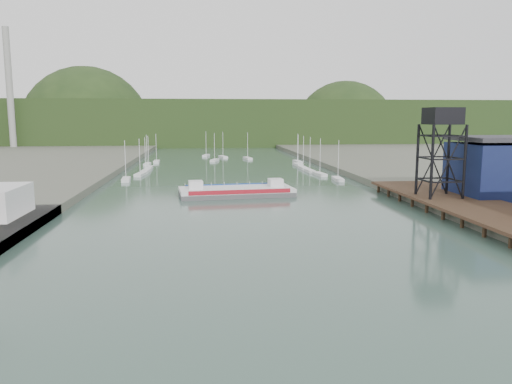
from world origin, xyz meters
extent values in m
cube|color=black|center=(37.00, 45.00, 1.90)|extent=(14.00, 70.00, 0.50)
cylinder|color=black|center=(31.00, 45.00, 0.80)|extent=(0.60, 0.60, 2.20)
cylinder|color=black|center=(32.00, 55.00, 8.65)|extent=(0.50, 0.50, 13.00)
cylinder|color=black|center=(38.00, 55.00, 8.65)|extent=(0.50, 0.50, 13.00)
cylinder|color=black|center=(32.00, 61.00, 8.65)|extent=(0.50, 0.50, 13.00)
cylinder|color=black|center=(38.00, 61.00, 8.65)|extent=(0.50, 0.50, 13.00)
cube|color=black|center=(35.00, 58.00, 16.65)|extent=(5.50, 5.50, 3.00)
cube|color=#0C0E37|center=(50.00, 60.00, 6.60)|extent=(20.00, 14.00, 10.00)
cube|color=silver|center=(-27.54, 103.89, 0.35)|extent=(2.67, 7.65, 0.90)
cube|color=silver|center=(-25.28, 115.30, 0.35)|extent=(2.81, 7.67, 0.90)
cube|color=silver|center=(-24.71, 124.17, 0.35)|extent=(2.35, 7.59, 0.90)
cube|color=silver|center=(-24.81, 134.09, 0.35)|extent=(2.01, 7.50, 0.90)
cube|color=silver|center=(-26.64, 146.33, 0.35)|extent=(2.00, 7.50, 0.90)
cube|color=silver|center=(-24.32, 156.17, 0.35)|extent=(2.16, 7.54, 0.90)
cube|color=silver|center=(27.56, 99.03, 0.35)|extent=(2.53, 7.62, 0.90)
cube|color=silver|center=(25.46, 110.51, 0.35)|extent=(2.76, 7.67, 0.90)
cube|color=silver|center=(24.46, 119.29, 0.35)|extent=(2.22, 7.56, 0.90)
cube|color=silver|center=(24.27, 128.28, 0.35)|extent=(2.18, 7.54, 0.90)
cube|color=silver|center=(24.67, 139.38, 0.35)|extent=(2.46, 7.61, 0.90)
cube|color=silver|center=(26.78, 150.99, 0.35)|extent=(2.48, 7.61, 0.90)
cube|color=silver|center=(-3.16, 160.00, 0.35)|extent=(3.78, 7.76, 0.90)
cube|color=silver|center=(10.04, 168.00, 0.35)|extent=(3.31, 7.74, 0.90)
cube|color=silver|center=(0.66, 176.00, 0.35)|extent=(3.76, 7.76, 0.90)
cube|color=silver|center=(-6.11, 184.00, 0.35)|extent=(3.40, 7.74, 0.90)
cylinder|color=gray|center=(-102.00, 235.00, 30.00)|extent=(3.20, 3.20, 60.00)
cube|color=#1E3116|center=(0.00, 300.00, 12.00)|extent=(500.00, 120.00, 28.00)
sphere|color=#1E3116|center=(-80.00, 300.00, 8.00)|extent=(80.00, 80.00, 80.00)
sphere|color=#1E3116|center=(90.00, 310.00, 6.00)|extent=(70.00, 70.00, 70.00)
cube|color=#4C4C4E|center=(-0.67, 76.32, 0.47)|extent=(24.57, 11.89, 0.95)
cube|color=silver|center=(-0.67, 76.32, 1.33)|extent=(24.57, 11.89, 0.76)
cube|color=#A2121F|center=(-0.17, 71.55, 1.52)|extent=(20.77, 2.30, 0.85)
cube|color=navy|center=(-1.16, 81.08, 1.52)|extent=(20.77, 2.30, 0.85)
cube|color=silver|center=(-9.16, 75.43, 2.47)|extent=(3.12, 3.12, 1.90)
cube|color=silver|center=(7.83, 77.20, 2.47)|extent=(3.12, 3.12, 1.90)
camera|label=1|loc=(-7.65, -27.59, 16.45)|focal=35.00mm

